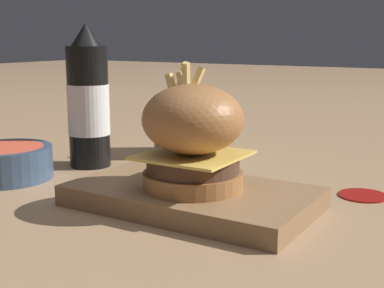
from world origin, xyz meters
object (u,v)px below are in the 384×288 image
side_bowl (6,162)px  burger (193,136)px  ketchup_bottle (88,103)px  fries_basket (184,124)px  serving_board (192,197)px

side_bowl → burger: bearing=4.3°
ketchup_bottle → fries_basket: bearing=63.3°
burger → fries_basket: (-0.17, 0.25, -0.03)m
serving_board → burger: size_ratio=2.34×
serving_board → ketchup_bottle: ketchup_bottle is taller
serving_board → fries_basket: (-0.16, 0.24, 0.04)m
serving_board → burger: bearing=-48.8°
serving_board → fries_basket: 0.29m
burger → ketchup_bottle: ketchup_bottle is taller
burger → ketchup_bottle: (-0.24, 0.10, 0.01)m
serving_board → ketchup_bottle: (-0.24, 0.09, 0.08)m
fries_basket → side_bowl: 0.30m
ketchup_bottle → side_bowl: (-0.05, -0.12, -0.07)m
burger → side_bowl: size_ratio=0.95×
ketchup_bottle → fries_basket: size_ratio=1.37×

